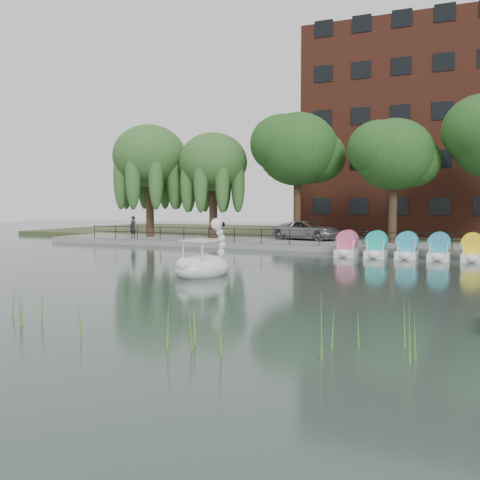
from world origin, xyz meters
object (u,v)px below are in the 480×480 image
Objects in this scene: pedestrian at (133,225)px; swan_boat at (204,263)px; minivan at (307,229)px; bicycle at (359,237)px.

swan_boat reaches higher than pedestrian.
swan_boat reaches higher than minivan.
minivan is 13.50m from pedestrian.
pedestrian is at bearing 116.60° from bicycle.
minivan is 1.80× the size of swan_boat.
pedestrian reaches higher than minivan.
minivan is at bearing 104.21° from swan_boat.
minivan reaches higher than bicycle.
swan_boat is at bearing -168.23° from minivan.
swan_boat is (-3.73, -14.99, -0.36)m from bicycle.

